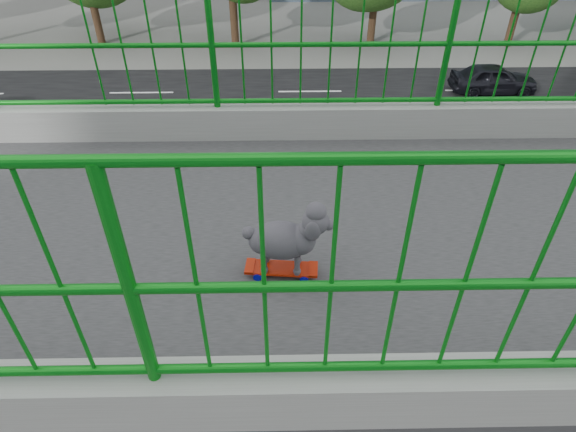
# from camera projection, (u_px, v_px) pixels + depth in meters

# --- Properties ---
(road) EXTENTS (18.00, 90.00, 0.02)m
(road) POSITION_uv_depth(u_px,v_px,m) (318.00, 155.00, 18.00)
(road) COLOR black
(road) RESTS_ON ground
(footbridge) EXTENTS (3.00, 24.00, 7.00)m
(footbridge) POSITION_uv_depth(u_px,v_px,m) (434.00, 373.00, 4.52)
(footbridge) COLOR #2D2D2F
(footbridge) RESTS_ON ground
(railing) EXTENTS (3.00, 24.00, 1.42)m
(railing) POSITION_uv_depth(u_px,v_px,m) (488.00, 202.00, 3.30)
(railing) COLOR gray
(railing) RESTS_ON footbridge
(skateboard) EXTENTS (0.17, 0.47, 0.06)m
(skateboard) POSITION_uv_depth(u_px,v_px,m) (281.00, 269.00, 3.01)
(skateboard) COLOR red
(skateboard) RESTS_ON footbridge
(poodle) EXTENTS (0.26, 0.55, 0.46)m
(poodle) POSITION_uv_depth(u_px,v_px,m) (286.00, 238.00, 2.85)
(poodle) COLOR #2C292E
(poodle) RESTS_ON skateboard
(car_1) EXTENTS (1.57, 4.49, 1.48)m
(car_1) POSITION_uv_depth(u_px,v_px,m) (305.00, 198.00, 14.53)
(car_1) COLOR #9F9FA4
(car_1) RESTS_ON ground
(car_2) EXTENTS (2.21, 4.80, 1.33)m
(car_2) POSITION_uv_depth(u_px,v_px,m) (156.00, 149.00, 17.04)
(car_2) COLOR #BB1907
(car_2) RESTS_ON ground
(car_4) EXTENTS (1.58, 3.92, 1.34)m
(car_4) POSITION_uv_depth(u_px,v_px,m) (493.00, 79.00, 22.32)
(car_4) COLOR black
(car_4) RESTS_ON ground
(car_5) EXTENTS (1.53, 4.39, 1.45)m
(car_5) POSITION_uv_depth(u_px,v_px,m) (171.00, 274.00, 11.95)
(car_5) COLOR #BB1907
(car_5) RESTS_ON ground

